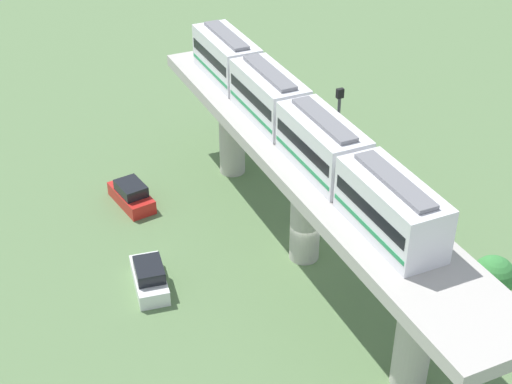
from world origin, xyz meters
The scene contains 8 objects.
ground_plane centered at (0.00, 0.00, 0.00)m, with size 120.00×120.00×0.00m, color #5B7A4C.
viaduct centered at (0.00, 0.00, 5.84)m, with size 5.20×35.80×7.46m.
train centered at (0.00, -1.90, 8.99)m, with size 2.64×27.45×3.24m.
parked_car_red centered at (8.25, -10.43, 0.74)m, with size 2.43×4.43×1.76m.
parked_car_white centered at (9.88, -1.22, 0.74)m, with size 2.40×4.42×1.76m.
tree_near_viaduct centered at (-4.53, -12.23, 3.57)m, with size 2.75×2.75×4.99m.
tree_mid_lot centered at (-6.83, 9.38, 2.96)m, with size 2.43×2.43×4.21m.
signal_post centered at (-3.40, -2.44, 5.55)m, with size 0.44×0.28×10.06m.
Camera 1 is at (18.56, 33.20, 29.39)m, focal length 52.36 mm.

